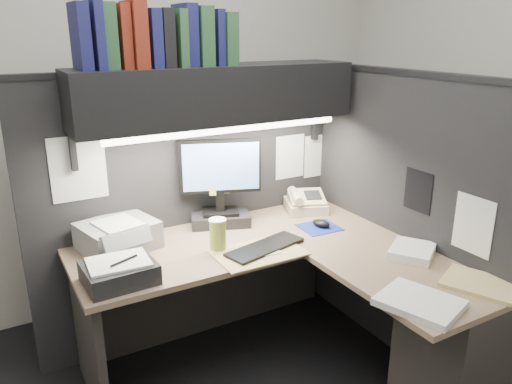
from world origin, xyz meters
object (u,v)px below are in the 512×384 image
(monitor, at_px, (220,191))
(telephone, at_px, (306,203))
(coffee_cup, at_px, (218,235))
(notebook_stack, at_px, (119,273))
(overhead_shelf, at_px, (217,94))
(keyboard, at_px, (265,248))
(desk, at_px, (340,318))
(printer, at_px, (118,235))

(monitor, height_order, telephone, monitor)
(coffee_cup, relative_size, notebook_stack, 0.52)
(overhead_shelf, relative_size, keyboard, 3.46)
(telephone, bearing_deg, notebook_stack, -142.23)
(desk, bearing_deg, keyboard, 122.61)
(monitor, bearing_deg, printer, -155.32)
(keyboard, relative_size, printer, 1.23)
(monitor, distance_m, printer, 0.63)
(overhead_shelf, distance_m, monitor, 0.57)
(desk, relative_size, coffee_cup, 10.64)
(desk, bearing_deg, monitor, 108.92)
(desk, bearing_deg, notebook_stack, 158.65)
(keyboard, xyz_separation_m, coffee_cup, (-0.21, 0.12, 0.07))
(notebook_stack, bearing_deg, printer, 75.59)
(overhead_shelf, height_order, telephone, overhead_shelf)
(desk, height_order, keyboard, keyboard)
(keyboard, bearing_deg, printer, 135.31)
(overhead_shelf, distance_m, keyboard, 0.86)
(printer, bearing_deg, overhead_shelf, -13.66)
(coffee_cup, xyz_separation_m, notebook_stack, (-0.54, -0.10, -0.03))
(desk, relative_size, monitor, 3.33)
(monitor, relative_size, notebook_stack, 1.65)
(desk, distance_m, coffee_cup, 0.75)
(desk, bearing_deg, coffee_cup, 132.63)
(monitor, xyz_separation_m, coffee_cup, (-0.17, -0.32, -0.12))
(overhead_shelf, xyz_separation_m, keyboard, (0.07, -0.39, -0.76))
(telephone, relative_size, printer, 0.69)
(notebook_stack, bearing_deg, keyboard, -1.99)
(coffee_cup, bearing_deg, keyboard, -29.79)
(keyboard, bearing_deg, telephone, 22.49)
(desk, distance_m, printer, 1.22)
(overhead_shelf, distance_m, notebook_stack, 1.06)
(monitor, relative_size, coffee_cup, 3.20)
(printer, height_order, notebook_stack, printer)
(coffee_cup, distance_m, notebook_stack, 0.55)
(desk, relative_size, telephone, 6.76)
(keyboard, distance_m, notebook_stack, 0.76)
(overhead_shelf, height_order, keyboard, overhead_shelf)
(desk, relative_size, printer, 4.68)
(telephone, distance_m, coffee_cup, 0.79)
(telephone, height_order, notebook_stack, telephone)
(notebook_stack, bearing_deg, telephone, 15.74)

